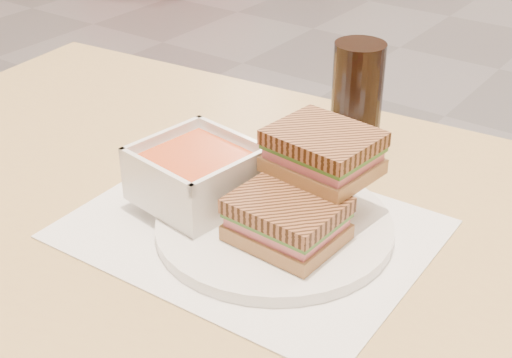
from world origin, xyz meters
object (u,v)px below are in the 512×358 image
Objects in this scene: main_table at (248,285)px; cola_glass at (357,96)px; plate at (274,226)px; panini_lower at (287,219)px; soup_bowl at (197,176)px.

main_table is 0.30m from cola_glass.
cola_glass reaches higher than plate.
panini_lower is at bearing -26.94° from main_table.
main_table is 0.17m from soup_bowl.
panini_lower is at bearing -34.84° from plate.
soup_bowl reaches higher than panini_lower.
cola_glass is (-0.07, 0.27, 0.03)m from panini_lower.
plate is 1.90× the size of soup_bowl.
panini_lower is 0.79× the size of cola_glass.
main_table is 0.14m from plate.
main_table is 0.18m from panini_lower.
main_table is 4.67× the size of plate.
plate is at bearing -82.05° from cola_glass.
cola_glass reaches higher than panini_lower.
soup_bowl is at bearing 175.60° from panini_lower.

